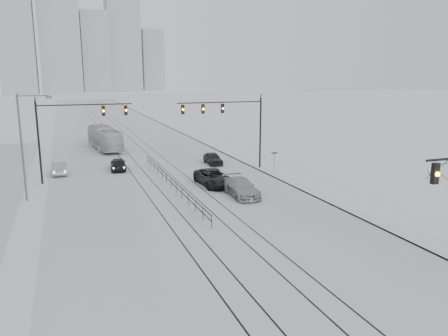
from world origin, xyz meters
TOP-DOWN VIEW (x-y plane):
  - road at (0.00, 60.00)m, footprint 22.00×260.00m
  - sidewalk_east at (13.50, 60.00)m, footprint 5.00×260.00m
  - curb at (11.05, 60.00)m, footprint 0.10×260.00m
  - tram_rails at (-0.00, 40.00)m, footprint 5.30×180.00m
  - skyline at (5.02, 273.63)m, footprint 96.00×48.00m
  - traffic_mast_ne at (8.15, 34.99)m, footprint 9.60×0.37m
  - traffic_mast_nw at (-8.52, 36.00)m, footprint 9.10×0.37m
  - street_light_west at (-12.20, 30.00)m, footprint 2.73×0.25m
  - median_fence at (0.00, 30.00)m, footprint 0.06×24.00m
  - street_sign at (11.80, 32.00)m, footprint 0.70×0.06m
  - sedan_sb_inner at (-3.71, 39.73)m, footprint 2.04×4.31m
  - sedan_sb_outer at (-9.90, 39.76)m, footprint 1.48×4.12m
  - sedan_nb_front at (4.09, 29.50)m, footprint 2.81×5.69m
  - sedan_nb_right at (5.12, 25.11)m, footprint 2.28×5.35m
  - sedan_nb_far at (7.32, 39.28)m, footprint 1.79×4.13m
  - box_truck at (-3.81, 54.65)m, footprint 4.03×11.75m

SIDE VIEW (x-z plane):
  - road at x=0.00m, z-range 0.00..0.02m
  - tram_rails at x=0.00m, z-range 0.02..0.03m
  - curb at x=11.05m, z-range 0.00..0.12m
  - sidewalk_east at x=13.50m, z-range 0.00..0.16m
  - median_fence at x=0.00m, z-range 0.03..1.03m
  - sedan_sb_outer at x=-9.90m, z-range 0.00..1.35m
  - sedan_nb_far at x=7.32m, z-range 0.00..1.39m
  - sedan_sb_inner at x=-3.71m, z-range 0.00..1.42m
  - sedan_nb_right at x=5.12m, z-range 0.00..1.54m
  - sedan_nb_front at x=4.09m, z-range 0.00..1.55m
  - box_truck at x=-3.81m, z-range 0.00..3.21m
  - street_sign at x=11.80m, z-range 0.41..2.81m
  - street_light_west at x=-12.20m, z-range 0.71..9.71m
  - traffic_mast_nw at x=-8.52m, z-range 1.57..9.57m
  - traffic_mast_ne at x=8.15m, z-range 1.76..9.76m
  - skyline at x=5.02m, z-range -5.35..66.65m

